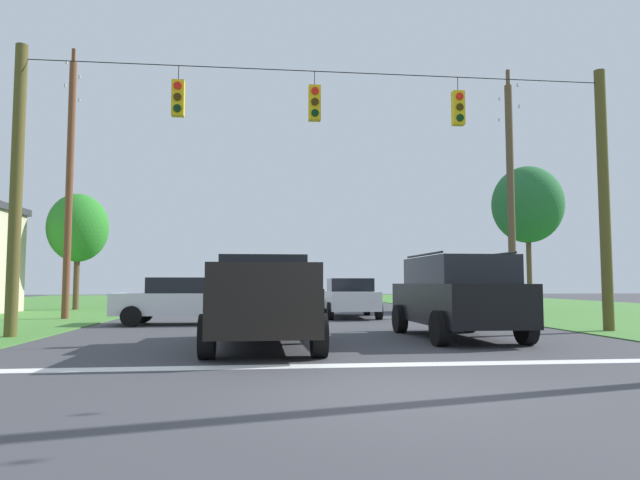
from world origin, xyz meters
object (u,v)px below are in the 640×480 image
Objects in this scene: pickup_truck at (263,301)px; tree_roadside_right at (78,228)px; distant_car_far_parked at (446,295)px; overhead_signal_span at (326,180)px; distant_car_oncoming at (350,297)px; tree_roadside_far_right at (528,205)px; distant_car_crossing_white at (182,300)px; utility_pole_near_left at (70,180)px; utility_pole_mid_right at (511,192)px; suv_black at (456,295)px.

pickup_truck is 19.53m from tree_roadside_right.
pickup_truck is at bearing -123.50° from distant_car_far_parked.
overhead_signal_span reaches higher than distant_car_far_parked.
tree_roadside_far_right is (9.74, 4.58, 4.43)m from distant_car_oncoming.
tree_roadside_far_right is (22.27, -2.65, 1.15)m from tree_roadside_right.
overhead_signal_span is at bearing -44.74° from distant_car_crossing_white.
overhead_signal_span is at bearing 56.79° from pickup_truck.
utility_pole_near_left reaches higher than tree_roadside_right.
distant_car_oncoming is 7.93m from utility_pole_mid_right.
utility_pole_near_left is at bearing 126.43° from pickup_truck.
overhead_signal_span is 3.32× the size of suv_black.
tree_roadside_far_right reaches higher than tree_roadside_right.
tree_roadside_far_right is at bearing 56.78° from utility_pole_mid_right.
utility_pole_near_left is 1.77× the size of tree_roadside_right.
suv_black is (3.05, -1.33, -3.03)m from overhead_signal_span.
distant_car_crossing_white is at bearing 110.65° from pickup_truck.
distant_car_far_parked is 0.77× the size of tree_roadside_right.
overhead_signal_span is 8.17m from distant_car_oncoming.
pickup_truck is 7.22m from distant_car_crossing_white.
suv_black is 0.67× the size of tree_roadside_far_right.
suv_black reaches higher than pickup_truck.
suv_black is at bearing 14.63° from pickup_truck.
utility_pole_near_left is (-8.83, 7.13, 1.09)m from overhead_signal_span.
pickup_truck reaches higher than distant_car_crossing_white.
tree_roadside_far_right is at bearing 47.37° from pickup_truck.
distant_car_far_parked is 0.44× the size of utility_pole_mid_right.
distant_car_far_parked is 5.49m from utility_pole_mid_right.
distant_car_far_parked is 16.43m from utility_pole_near_left.
distant_car_oncoming is at bearing 0.66° from utility_pole_near_left.
tree_roadside_far_right reaches higher than distant_car_oncoming.
utility_pole_near_left is (-7.15, 9.69, 4.22)m from pickup_truck.
utility_pole_near_left is at bearing -179.91° from utility_pole_mid_right.
pickup_truck is 1.25× the size of distant_car_crossing_white.
distant_car_crossing_white is at bearing -166.89° from utility_pole_mid_right.
suv_black is 15.16m from utility_pole_near_left.
utility_pole_near_left is (-17.34, -0.03, 0.14)m from utility_pole_mid_right.
distant_car_crossing_white is at bearing -32.51° from utility_pole_near_left.
pickup_truck is 20.02m from tree_roadside_far_right.
pickup_truck is 15.20m from distant_car_far_parked.
distant_car_crossing_white is 18.09m from tree_roadside_far_right.
distant_car_far_parked is 18.25m from tree_roadside_right.
utility_pole_mid_right is at bearing -0.81° from distant_car_oncoming.
overhead_signal_span is 2.96× the size of pickup_truck.
tree_roadside_right is (-6.48, 10.29, 3.28)m from distant_car_crossing_white.
distant_car_oncoming is 0.43× the size of utility_pole_near_left.
distant_car_oncoming is 11.53m from utility_pole_near_left.
utility_pole_near_left is at bearing 141.11° from overhead_signal_span.
overhead_signal_span reaches higher than pickup_truck.
tree_roadside_far_right is at bearing 57.08° from suv_black.
distant_car_crossing_white is at bearing -151.57° from distant_car_far_parked.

